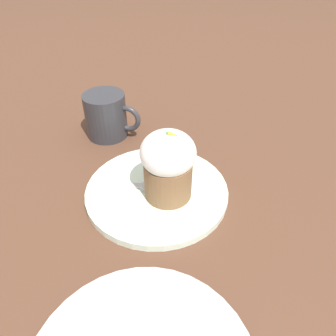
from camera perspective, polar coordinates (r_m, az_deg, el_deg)
ground_plane at (r=0.56m, az=-1.94°, el=-4.59°), size 4.00×4.00×0.00m
dessert_plate at (r=0.55m, az=-1.96°, el=-4.10°), size 0.24×0.24×0.01m
carrot_cake at (r=0.50m, az=0.00°, el=0.64°), size 0.09×0.09×0.12m
spoon at (r=0.55m, az=-4.12°, el=-3.04°), size 0.12×0.05×0.01m
coffee_cup at (r=0.69m, az=-10.61°, el=8.96°), size 0.12×0.08×0.09m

